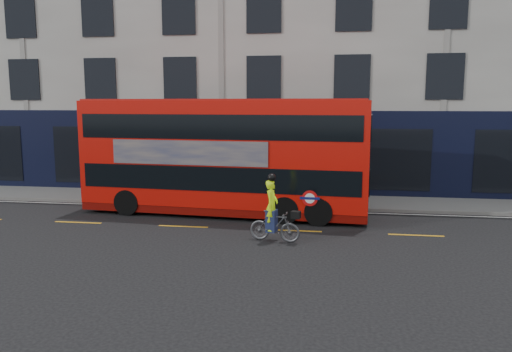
# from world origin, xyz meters

# --- Properties ---
(ground) EXTENTS (120.00, 120.00, 0.00)m
(ground) POSITION_xyz_m (0.00, 0.00, 0.00)
(ground) COLOR black
(ground) RESTS_ON ground
(pavement) EXTENTS (60.00, 3.00, 0.12)m
(pavement) POSITION_xyz_m (0.00, 6.50, 0.06)
(pavement) COLOR slate
(pavement) RESTS_ON ground
(kerb) EXTENTS (60.00, 0.12, 0.13)m
(kerb) POSITION_xyz_m (0.00, 5.00, 0.07)
(kerb) COLOR slate
(kerb) RESTS_ON ground
(building_terrace) EXTENTS (50.00, 10.07, 15.00)m
(building_terrace) POSITION_xyz_m (0.00, 12.94, 7.49)
(building_terrace) COLOR beige
(building_terrace) RESTS_ON ground
(road_edge_line) EXTENTS (58.00, 0.10, 0.01)m
(road_edge_line) POSITION_xyz_m (0.00, 4.70, 0.00)
(road_edge_line) COLOR silver
(road_edge_line) RESTS_ON ground
(lane_dashes) EXTENTS (58.00, 0.12, 0.01)m
(lane_dashes) POSITION_xyz_m (0.00, 1.50, 0.00)
(lane_dashes) COLOR #C18516
(lane_dashes) RESTS_ON ground
(bus) EXTENTS (11.34, 3.41, 4.51)m
(bus) POSITION_xyz_m (1.06, 3.79, 2.31)
(bus) COLOR red
(bus) RESTS_ON ground
(cyclist) EXTENTS (1.70, 0.76, 2.17)m
(cyclist) POSITION_xyz_m (3.40, 0.11, 0.73)
(cyclist) COLOR #4F5155
(cyclist) RESTS_ON ground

